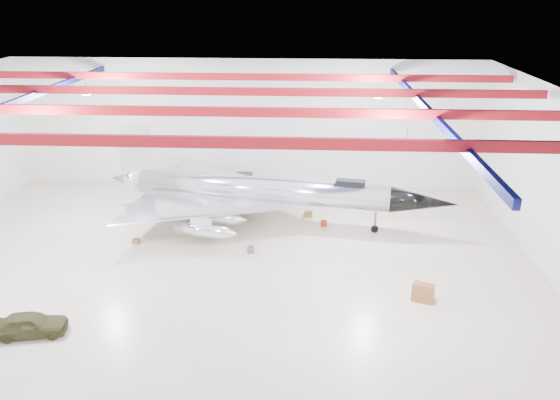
{
  "coord_description": "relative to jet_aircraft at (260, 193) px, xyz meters",
  "views": [
    {
      "loc": [
        5.53,
        -30.91,
        16.4
      ],
      "look_at": [
        3.63,
        2.0,
        3.58
      ],
      "focal_mm": 35.0,
      "sensor_mm": 36.0,
      "label": 1
    }
  ],
  "objects": [
    {
      "name": "crate_small",
      "position": [
        -9.81,
        0.06,
        -2.19
      ],
      "size": [
        0.44,
        0.36,
        0.3
      ],
      "primitive_type": "cube",
      "rotation": [
        0.0,
        0.0,
        -0.03
      ],
      "color": "#59595B",
      "rests_on": "floor"
    },
    {
      "name": "toolbox_red",
      "position": [
        -4.32,
        0.88,
        -2.2
      ],
      "size": [
        0.48,
        0.41,
        0.29
      ],
      "primitive_type": "cube",
      "rotation": [
        0.0,
        0.0,
        0.2
      ],
      "color": "maroon",
      "rests_on": "floor"
    },
    {
      "name": "wall_back",
      "position": [
        -1.92,
        8.45,
        3.16
      ],
      "size": [
        40.0,
        0.0,
        40.0
      ],
      "primitive_type": "plane",
      "rotation": [
        1.57,
        0.0,
        0.0
      ],
      "color": "silver",
      "rests_on": "floor"
    },
    {
      "name": "desk",
      "position": [
        10.06,
        -10.55,
        -1.81
      ],
      "size": [
        1.3,
        0.99,
        1.07
      ],
      "primitive_type": "cube",
      "rotation": [
        0.0,
        0.0,
        -0.4
      ],
      "color": "brown",
      "rests_on": "floor"
    },
    {
      "name": "parts_bin",
      "position": [
        3.55,
        1.19,
        -2.12
      ],
      "size": [
        0.64,
        0.51,
        0.44
      ],
      "primitive_type": "cube",
      "rotation": [
        0.0,
        0.0,
        0.01
      ],
      "color": "olive",
      "rests_on": "floor"
    },
    {
      "name": "jet_aircraft",
      "position": [
        0.0,
        0.0,
        0.0
      ],
      "size": [
        26.09,
        17.18,
        7.14
      ],
      "rotation": [
        0.0,
        0.0,
        -0.16
      ],
      "color": "silver",
      "rests_on": "floor"
    },
    {
      "name": "crate_ply",
      "position": [
        -8.23,
        -4.12,
        -2.18
      ],
      "size": [
        0.54,
        0.47,
        0.32
      ],
      "primitive_type": "cube",
      "rotation": [
        0.0,
        0.0,
        -0.24
      ],
      "color": "olive",
      "rests_on": "floor"
    },
    {
      "name": "engine_drum",
      "position": [
        -0.2,
        -5.09,
        -2.13
      ],
      "size": [
        0.62,
        0.62,
        0.42
      ],
      "primitive_type": "cylinder",
      "rotation": [
        0.0,
        0.0,
        -0.43
      ],
      "color": "#59595B",
      "rests_on": "floor"
    },
    {
      "name": "wall_right",
      "position": [
        18.08,
        -6.55,
        3.16
      ],
      "size": [
        0.0,
        30.0,
        30.0
      ],
      "primitive_type": "plane",
      "rotation": [
        1.57,
        0.0,
        -1.57
      ],
      "color": "silver",
      "rests_on": "floor"
    },
    {
      "name": "floor",
      "position": [
        -1.92,
        -6.55,
        -2.34
      ],
      "size": [
        40.0,
        40.0,
        0.0
      ],
      "primitive_type": "plane",
      "color": "beige",
      "rests_on": "ground"
    },
    {
      "name": "jeep",
      "position": [
        -10.33,
        -14.91,
        -1.72
      ],
      "size": [
        3.84,
        2.14,
        1.23
      ],
      "primitive_type": "imported",
      "rotation": [
        0.0,
        0.0,
        1.77
      ],
      "color": "#37361B",
      "rests_on": "floor"
    },
    {
      "name": "ceiling_structure",
      "position": [
        -1.92,
        -6.55,
        7.98
      ],
      "size": [
        39.5,
        29.5,
        1.08
      ],
      "color": "maroon",
      "rests_on": "ceiling"
    },
    {
      "name": "spares_box",
      "position": [
        -0.86,
        2.63,
        -2.17
      ],
      "size": [
        0.49,
        0.49,
        0.35
      ],
      "primitive_type": "cylinder",
      "rotation": [
        0.0,
        0.0,
        -0.3
      ],
      "color": "#59595B",
      "rests_on": "floor"
    },
    {
      "name": "ceiling",
      "position": [
        -1.92,
        -6.55,
        8.66
      ],
      "size": [
        40.0,
        40.0,
        0.0
      ],
      "primitive_type": "plane",
      "rotation": [
        3.14,
        0.0,
        0.0
      ],
      "color": "#0A0F38",
      "rests_on": "wall_back"
    },
    {
      "name": "tool_chest",
      "position": [
        4.72,
        -0.45,
        -2.13
      ],
      "size": [
        0.57,
        0.57,
        0.42
      ],
      "primitive_type": "cylinder",
      "rotation": [
        0.0,
        0.0,
        0.26
      ],
      "color": "maroon",
      "rests_on": "floor"
    },
    {
      "name": "oil_barrel",
      "position": [
        -4.92,
        0.31,
        -2.17
      ],
      "size": [
        0.52,
        0.43,
        0.35
      ],
      "primitive_type": "cube",
      "rotation": [
        0.0,
        0.0,
        -0.06
      ],
      "color": "olive",
      "rests_on": "floor"
    }
  ]
}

